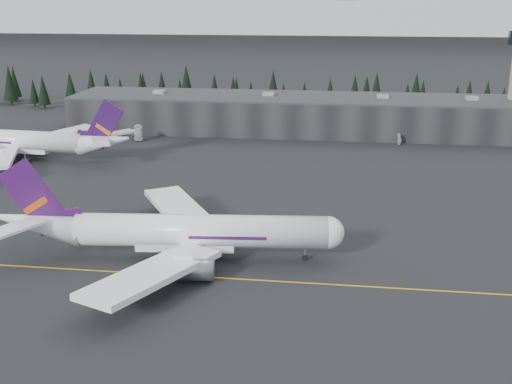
# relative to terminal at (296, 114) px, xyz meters

# --- Properties ---
(ground) EXTENTS (1400.00, 1400.00, 0.00)m
(ground) POSITION_rel_terminal_xyz_m (0.00, -125.00, -6.30)
(ground) COLOR black
(ground) RESTS_ON ground
(taxiline) EXTENTS (400.00, 0.40, 0.02)m
(taxiline) POSITION_rel_terminal_xyz_m (0.00, -127.00, -6.29)
(taxiline) COLOR gold
(taxiline) RESTS_ON ground
(terminal) EXTENTS (160.00, 30.00, 12.60)m
(terminal) POSITION_rel_terminal_xyz_m (0.00, 0.00, 0.00)
(terminal) COLOR black
(terminal) RESTS_ON ground
(treeline) EXTENTS (360.00, 20.00, 15.00)m
(treeline) POSITION_rel_terminal_xyz_m (0.00, 37.00, 1.20)
(treeline) COLOR black
(treeline) RESTS_ON ground
(mountain_ridge) EXTENTS (4400.00, 900.00, 420.00)m
(mountain_ridge) POSITION_rel_terminal_xyz_m (0.00, 875.00, -6.30)
(mountain_ridge) COLOR white
(mountain_ridge) RESTS_ON ground
(jet_main) EXTENTS (64.48, 59.29, 18.97)m
(jet_main) POSITION_rel_terminal_xyz_m (-13.77, -119.57, -0.95)
(jet_main) COLOR white
(jet_main) RESTS_ON ground
(jet_parked) EXTENTS (64.18, 59.06, 18.87)m
(jet_parked) POSITION_rel_terminal_xyz_m (-75.68, -51.58, -0.98)
(jet_parked) COLOR white
(jet_parked) RESTS_ON ground
(gse_vehicle_a) EXTENTS (2.70, 5.78, 1.60)m
(gse_vehicle_a) POSITION_rel_terminal_xyz_m (-50.72, -23.91, -5.50)
(gse_vehicle_a) COLOR silver
(gse_vehicle_a) RESTS_ON ground
(gse_vehicle_b) EXTENTS (4.15, 2.26, 1.34)m
(gse_vehicle_b) POSITION_rel_terminal_xyz_m (35.13, -17.80, -5.63)
(gse_vehicle_b) COLOR silver
(gse_vehicle_b) RESTS_ON ground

